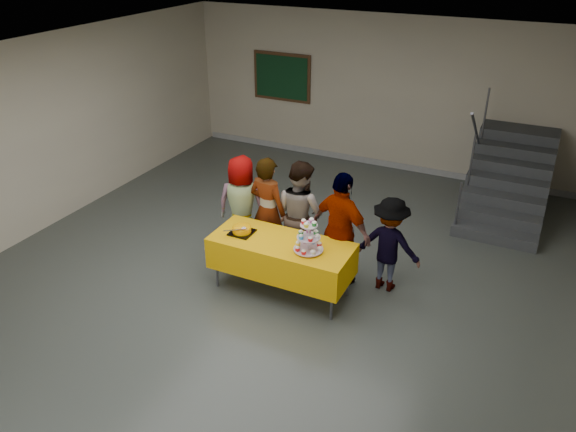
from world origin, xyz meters
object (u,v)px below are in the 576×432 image
at_px(schoolchild_b, 268,211).
at_px(staircase, 509,181).
at_px(schoolchild_a, 242,205).
at_px(schoolchild_c, 300,213).
at_px(cupcake_stand, 309,239).
at_px(bake_table, 281,255).
at_px(schoolchild_d, 341,230).
at_px(schoolchild_e, 389,244).
at_px(noticeboard, 282,77).
at_px(bear_cake, 242,229).

height_order(schoolchild_b, staircase, staircase).
bearing_deg(schoolchild_a, schoolchild_c, 173.98).
distance_m(cupcake_stand, schoolchild_c, 1.02).
distance_m(bake_table, schoolchild_a, 1.24).
xyz_separation_m(schoolchild_d, schoolchild_e, (0.62, 0.18, -0.15)).
height_order(schoolchild_e, noticeboard, noticeboard).
height_order(cupcake_stand, schoolchild_d, schoolchild_d).
bearing_deg(schoolchild_b, schoolchild_e, -168.65).
bearing_deg(schoolchild_d, schoolchild_e, -143.22).
bearing_deg(staircase, noticeboard, 170.16).
bearing_deg(schoolchild_b, schoolchild_c, -151.35).
bearing_deg(bake_table, bear_cake, -177.27).
relative_size(schoolchild_d, noticeboard, 1.26).
xyz_separation_m(bake_table, bear_cake, (-0.57, -0.03, 0.27)).
distance_m(schoolchild_e, noticeboard, 5.64).
distance_m(schoolchild_d, noticeboard, 5.38).
relative_size(bake_table, schoolchild_e, 1.41).
distance_m(staircase, noticeboard, 5.01).
height_order(cupcake_stand, noticeboard, noticeboard).
height_order(bake_table, noticeboard, noticeboard).
bearing_deg(schoolchild_a, cupcake_stand, 139.73).
relative_size(schoolchild_e, staircase, 0.56).
distance_m(cupcake_stand, schoolchild_d, 0.65).
bearing_deg(schoolchild_e, cupcake_stand, 45.76).
relative_size(schoolchild_b, schoolchild_e, 1.21).
bearing_deg(cupcake_stand, schoolchild_c, 120.70).
bearing_deg(schoolchild_c, schoolchild_b, 42.54).
bearing_deg(schoolchild_d, schoolchild_a, 14.39).
relative_size(schoolchild_b, noticeboard, 1.25).
xyz_separation_m(schoolchild_d, noticeboard, (-3.05, 4.36, 0.78)).
bearing_deg(schoolchild_e, schoolchild_d, 18.83).
height_order(schoolchild_a, schoolchild_c, schoolchild_c).
relative_size(schoolchild_b, schoolchild_c, 1.02).
relative_size(schoolchild_b, staircase, 0.68).
height_order(bake_table, schoolchild_e, schoolchild_e).
distance_m(schoolchild_b, noticeboard, 4.72).
distance_m(bake_table, cupcake_stand, 0.57).
bearing_deg(schoolchild_e, bake_table, 32.29).
relative_size(bake_table, schoolchild_c, 1.19).
height_order(schoolchild_a, staircase, staircase).
bearing_deg(schoolchild_d, cupcake_stand, 91.00).
bearing_deg(schoolchild_c, cupcake_stand, 143.74).
xyz_separation_m(staircase, noticeboard, (-4.82, 0.84, 1.11)).
bearing_deg(bake_table, schoolchild_c, 96.92).
bearing_deg(noticeboard, staircase, -9.84).
distance_m(bake_table, noticeboard, 5.56).
bearing_deg(schoolchild_e, schoolchild_a, 2.69).
height_order(bear_cake, schoolchild_e, schoolchild_e).
height_order(schoolchild_b, schoolchild_e, schoolchild_b).
bearing_deg(bear_cake, staircase, 53.93).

